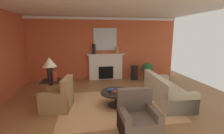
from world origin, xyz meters
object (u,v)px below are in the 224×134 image
(vase_on_side_table, at_px, (54,76))
(vase_mantel_left, at_px, (94,49))
(armchair_near_window, at_px, (58,99))
(vase_tall_corner, at_px, (134,73))
(side_table, at_px, (51,89))
(mantel_mirror, at_px, (105,39))
(potted_plant, at_px, (147,70))
(sofa, at_px, (165,92))
(vase_mantel_right, at_px, (117,50))
(armchair_facing_fireplace, at_px, (138,120))
(fireplace, at_px, (106,67))
(coffee_table, at_px, (117,95))
(table_lamp, at_px, (49,64))

(vase_on_side_table, height_order, vase_mantel_left, vase_mantel_left)
(vase_mantel_left, bearing_deg, armchair_near_window, -112.62)
(armchair_near_window, distance_m, vase_tall_corner, 4.12)
(side_table, bearing_deg, mantel_mirror, 49.68)
(potted_plant, bearing_deg, vase_mantel_left, 171.43)
(sofa, distance_m, vase_mantel_left, 3.80)
(vase_mantel_right, height_order, potted_plant, vase_mantel_right)
(armchair_facing_fireplace, bearing_deg, vase_mantel_left, 98.63)
(fireplace, xyz_separation_m, mantel_mirror, (0.00, 0.12, 1.34))
(coffee_table, xyz_separation_m, vase_mantel_right, (0.60, 2.99, 1.08))
(vase_tall_corner, xyz_separation_m, vase_mantel_left, (-1.91, 0.25, 1.14))
(mantel_mirror, height_order, table_lamp, mantel_mirror)
(armchair_facing_fireplace, bearing_deg, table_lamp, 135.46)
(vase_mantel_left, bearing_deg, fireplace, 5.16)
(vase_mantel_left, bearing_deg, potted_plant, -8.57)
(sofa, relative_size, coffee_table, 2.15)
(vase_mantel_left, bearing_deg, vase_mantel_right, 0.00)
(table_lamp, xyz_separation_m, vase_tall_corner, (3.44, 2.04, -0.88))
(table_lamp, height_order, vase_tall_corner, table_lamp)
(armchair_near_window, bearing_deg, vase_tall_corner, 40.65)
(vase_tall_corner, distance_m, vase_mantel_right, 1.36)
(side_table, bearing_deg, coffee_table, -18.94)
(mantel_mirror, relative_size, armchair_near_window, 1.17)
(mantel_mirror, relative_size, sofa, 0.51)
(table_lamp, bearing_deg, armchair_facing_fireplace, -44.54)
(fireplace, bearing_deg, armchair_near_window, -120.71)
(armchair_near_window, height_order, armchair_facing_fireplace, same)
(vase_mantel_right, bearing_deg, vase_on_side_table, -135.91)
(mantel_mirror, distance_m, vase_mantel_right, 0.77)
(sofa, height_order, coffee_table, sofa)
(side_table, distance_m, vase_tall_corner, 4.00)
(armchair_facing_fireplace, height_order, vase_mantel_left, vase_mantel_left)
(sofa, relative_size, vase_mantel_left, 4.62)
(armchair_near_window, xyz_separation_m, potted_plant, (3.73, 2.56, 0.19))
(sofa, relative_size, side_table, 3.08)
(sofa, bearing_deg, table_lamp, 170.62)
(armchair_near_window, bearing_deg, vase_mantel_left, 67.38)
(armchair_near_window, bearing_deg, table_lamp, 115.97)
(armchair_facing_fireplace, bearing_deg, fireplace, 91.63)
(vase_tall_corner, xyz_separation_m, vase_on_side_table, (-3.29, -2.16, 0.52))
(side_table, xyz_separation_m, vase_mantel_right, (2.64, 2.29, 1.01))
(vase_on_side_table, bearing_deg, potted_plant, 27.57)
(mantel_mirror, relative_size, potted_plant, 1.33)
(fireplace, distance_m, vase_mantel_right, 0.99)
(armchair_near_window, xyz_separation_m, armchair_facing_fireplace, (1.90, -1.54, 0.00))
(armchair_near_window, bearing_deg, mantel_mirror, 60.27)
(sofa, distance_m, armchair_near_window, 3.37)
(table_lamp, height_order, potted_plant, table_lamp)
(table_lamp, xyz_separation_m, vase_mantel_right, (2.64, 2.29, 0.19))
(armchair_facing_fireplace, xyz_separation_m, potted_plant, (1.83, 4.10, 0.19))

